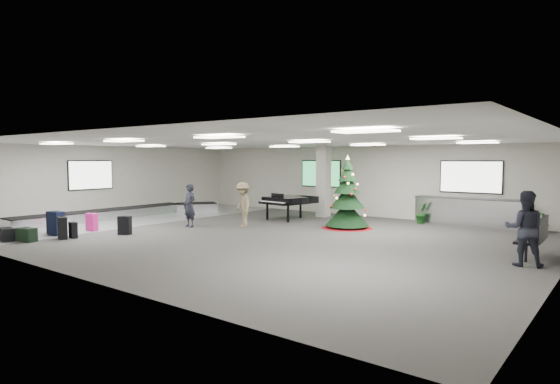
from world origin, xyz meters
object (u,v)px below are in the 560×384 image
Objects in this scene: christmas_tree at (347,203)px; traveler_bench at (525,229)px; pink_suitcase at (92,222)px; traveler_b at (243,205)px; potted_plant_right at (543,222)px; grand_piano at (288,200)px; traveler_a at (190,206)px; service_counter at (467,212)px; bench at (536,235)px; baggage_carousel at (125,213)px; potted_plant_left at (422,213)px.

traveler_bench is (6.51, -2.90, -0.03)m from christmas_tree.
pink_suitcase is at bearing -1.10° from traveler_bench.
traveler_b is 10.83m from potted_plant_right.
grand_piano is 4.41m from traveler_a.
traveler_bench reaches higher than service_counter.
christmas_tree is 6.80m from bench.
christmas_tree is at bearing -133.81° from service_counter.
bench is at bearing 5.39° from baggage_carousel.
christmas_tree is at bearing 39.29° from traveler_a.
christmas_tree is 3.78× the size of potted_plant_right.
traveler_a is at bearing -12.39° from traveler_bench.
traveler_b reaches higher than pink_suitcase.
traveler_bench is (11.45, 0.51, 0.09)m from traveler_a.
pink_suitcase is (2.44, -3.02, 0.11)m from baggage_carousel.
grand_piano is at bearing 117.31° from traveler_b.
traveler_bench is at bearing 5.72° from pink_suitcase.
traveler_b is at bearing -139.87° from service_counter.
service_counter is 5.55× the size of potted_plant_right.
bench is 5.01m from potted_plant_right.
traveler_b is at bearing 39.92° from pink_suitcase.
christmas_tree is at bearing -151.42° from potted_plant_right.
traveler_bench reaches higher than bench.
traveler_a is at bearing -112.68° from traveler_b.
baggage_carousel is 5.29× the size of traveler_bench.
pink_suitcase is 0.36× the size of traveler_bench.
grand_piano is (-3.26, 0.67, -0.12)m from christmas_tree.
pink_suitcase is 7.88m from grand_piano.
potted_plant_left is (-4.74, 5.81, -0.49)m from traveler_bench.
service_counter is at bearing 120.67° from bench.
traveler_bench is 6.22m from potted_plant_right.
grand_piano is at bearing -156.04° from potted_plant_left.
traveler_b is 2.36× the size of potted_plant_right.
traveler_b is (-9.92, -0.45, 0.25)m from bench.
potted_plant_left is (5.11, 5.05, -0.43)m from traveler_b.
traveler_a is 2.27× the size of potted_plant_right.
traveler_b is at bearing 43.04° from traveler_a.
traveler_bench is at bearing -64.01° from service_counter.
service_counter is 2.66m from potted_plant_right.
traveler_a reaches higher than pink_suitcase.
potted_plant_left is at bearing 47.94° from traveler_a.
traveler_a reaches higher than grand_piano.
bench is at bearing -83.64° from potted_plant_right.
traveler_bench is at bearing -93.99° from bench.
baggage_carousel is 14.74× the size of pink_suitcase.
traveler_a is 1.91× the size of potted_plant_left.
baggage_carousel is 2.40× the size of service_counter.
service_counter is 6.12m from bench.
potted_plant_right is at bearing 22.74° from baggage_carousel.
pink_suitcase is at bearing -111.27° from grand_piano.
christmas_tree reaches higher than pink_suitcase.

